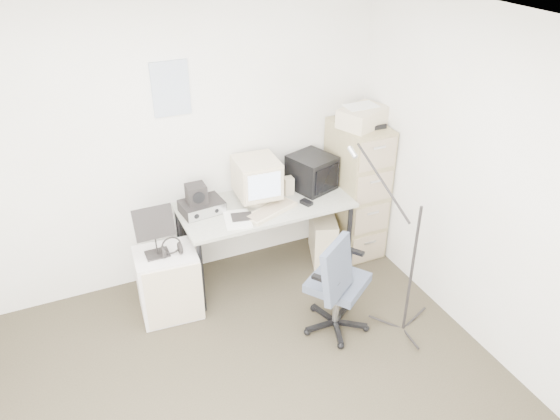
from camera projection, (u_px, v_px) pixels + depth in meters
name	position (u px, v px, depth m)	size (l,w,h in m)	color
floor	(264.00, 408.00, 3.79)	(3.60, 3.60, 0.01)	#352F22
ceiling	(256.00, 40.00, 2.52)	(3.60, 3.60, 0.01)	white
wall_back	(179.00, 146.00, 4.57)	(3.60, 0.02, 2.50)	white
wall_right	(500.00, 198.00, 3.79)	(0.02, 3.60, 2.50)	white
wall_calendar	(171.00, 89.00, 4.30)	(0.30, 0.02, 0.44)	white
filing_cabinet	(356.00, 189.00, 5.18)	(0.40, 0.60, 1.30)	tan
printer	(363.00, 117.00, 4.79)	(0.42, 0.29, 0.16)	beige
desk	(265.00, 238.00, 4.96)	(1.50, 0.70, 0.73)	gray
crt_monitor	(257.00, 181.00, 4.72)	(0.36, 0.38, 0.40)	beige
crt_tv	(312.00, 172.00, 4.96)	(0.34, 0.36, 0.31)	black
desk_speaker	(288.00, 186.00, 4.90)	(0.09, 0.09, 0.16)	beige
keyboard	(271.00, 211.00, 4.64)	(0.49, 0.17, 0.03)	beige
mouse	(306.00, 202.00, 4.76)	(0.06, 0.11, 0.03)	black
radio_receiver	(202.00, 206.00, 4.63)	(0.35, 0.25, 0.10)	black
radio_speaker	(196.00, 194.00, 4.56)	(0.16, 0.15, 0.16)	black
papers	(237.00, 219.00, 4.53)	(0.21, 0.29, 0.02)	white
pc_tower	(323.00, 236.00, 5.25)	(0.21, 0.48, 0.45)	beige
office_chair	(338.00, 281.00, 4.25)	(0.54, 0.54, 0.94)	#424E63
side_cart	(168.00, 283.00, 4.50)	(0.49, 0.39, 0.60)	silver
music_stand	(154.00, 231.00, 4.22)	(0.30, 0.16, 0.45)	black
headphones	(172.00, 249.00, 4.30)	(0.18, 0.18, 0.03)	black
mic_stand	(415.00, 252.00, 4.09)	(0.02, 0.02, 1.51)	black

